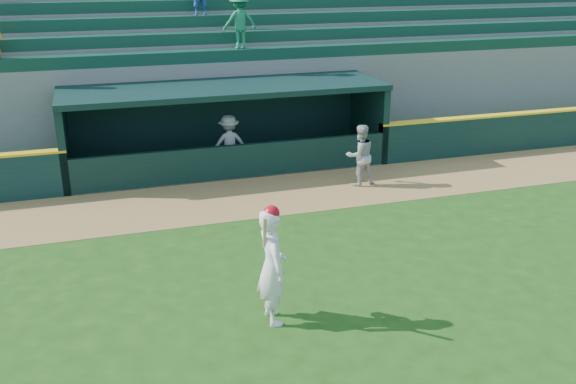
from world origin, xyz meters
name	(u,v)px	position (x,y,z in m)	size (l,w,h in m)	color
ground	(313,281)	(0.00, 0.00, 0.00)	(120.00, 120.00, 0.00)	#1C4210
warning_track	(250,197)	(0.00, 4.90, 0.01)	(40.00, 3.00, 0.01)	olive
dugout_player_front	(360,155)	(3.13, 4.95, 0.86)	(0.83, 0.65, 1.71)	#A2A29D
dugout_player_inside	(229,143)	(-0.01, 7.29, 0.84)	(1.08, 0.62, 1.67)	#A9A9A4
dugout	(224,120)	(0.00, 8.00, 1.36)	(9.40, 2.80, 2.46)	slate
stands	(195,63)	(-0.03, 12.57, 2.41)	(34.50, 6.25, 7.61)	slate
batter_at_plate	(272,265)	(-1.15, -1.12, 1.06)	(0.53, 0.86, 2.16)	white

